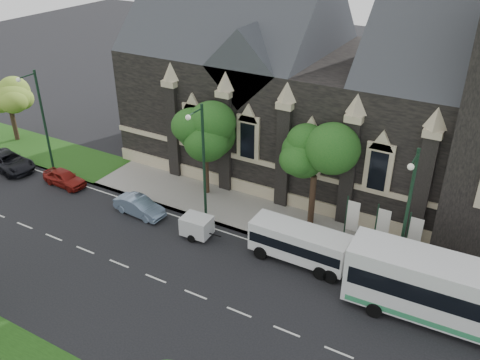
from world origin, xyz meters
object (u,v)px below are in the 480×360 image
Objects in this scene: tree_walk_right at (320,152)px; street_lamp_near at (407,211)px; street_lamp_mid at (202,158)px; shuttle_bus at (300,243)px; tour_coach at (472,299)px; banner_flag_right at (412,236)px; banner_flag_center at (380,227)px; car_far_black at (9,161)px; tree_walk_far at (10,96)px; car_far_red at (64,178)px; street_lamp_far at (41,116)px; sedan at (139,206)px; box_trailer at (197,226)px; tree_walk_left at (208,127)px; banner_flag_left at (350,218)px.

street_lamp_near is at bearing -28.06° from tree_walk_right.
street_lamp_near and street_lamp_mid have the same top height.
shuttle_bus is (0.82, -4.65, -4.37)m from tree_walk_right.
banner_flag_right is at bearing 134.06° from tour_coach.
banner_flag_center is 0.74× the size of car_far_black.
tree_walk_far is 1.57× the size of banner_flag_center.
street_lamp_far is at bearing 70.16° from car_far_red.
street_lamp_near is 2.25× the size of banner_flag_center.
banner_flag_center reaches higher than tour_coach.
street_lamp_near is 2.16× the size of sedan.
street_lamp_far is at bearing 170.10° from box_trailer.
banner_flag_center is at bearing 8.82° from street_lamp_mid.
tree_walk_left is 11.68m from shuttle_bus.
street_lamp_near is 1.00× the size of street_lamp_far.
shuttle_bus is 2.18× the size of box_trailer.
tree_walk_left is 14.67m from street_lamp_far.
banner_flag_left is 23.56m from car_far_red.
street_lamp_mid is at bearing -172.40° from banner_flag_right.
tour_coach is (4.40, -2.05, -3.01)m from street_lamp_near.
street_lamp_mid is at bearing 172.92° from shuttle_bus.
tree_walk_right is 2.63× the size of box_trailer.
banner_flag_left is 0.74× the size of car_far_black.
street_lamp_near is at bearing -4.66° from tree_walk_far.
street_lamp_mid is 3.03× the size of box_trailer.
shuttle_bus is at bearing 172.34° from tour_coach.
tree_walk_right is 21.42m from car_far_red.
car_far_black is at bearing -178.61° from shuttle_bus.
street_lamp_mid is 10.81m from banner_flag_left.
car_far_black reaches higher than sedan.
tour_coach is (34.40, -2.05, -3.01)m from street_lamp_far.
banner_flag_right is 1.35× the size of box_trailer.
shuttle_bus is at bearing -2.45° from street_lamp_far.
sedan is (19.14, -4.78, -3.93)m from tree_walk_far.
street_lamp_far is 0.67× the size of tour_coach.
street_lamp_far is at bearing 85.10° from sedan.
tour_coach is at bearing -24.98° from street_lamp_near.
tree_walk_far is 42.61m from tour_coach.
car_far_red is (-25.29, -3.16, -1.70)m from banner_flag_center.
street_lamp_far is 5.79m from car_far_black.
street_lamp_far reaches higher than car_far_red.
car_far_red is (-8.32, 0.45, -0.01)m from sedan.
car_far_red is at bearing -79.87° from car_far_black.
car_far_black is at bearing -174.08° from banner_flag_right.
tree_walk_right is at bearing 161.36° from banner_flag_center.
banner_flag_center is (12.29, 1.91, -2.73)m from street_lamp_mid.
shuttle_bus is (-2.26, -2.93, -0.93)m from banner_flag_left.
box_trailer is 0.75× the size of car_far_red.
street_lamp_mid is 1.66× the size of car_far_black.
street_lamp_far is 12.27m from sedan.
street_lamp_near reaches higher than banner_flag_center.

